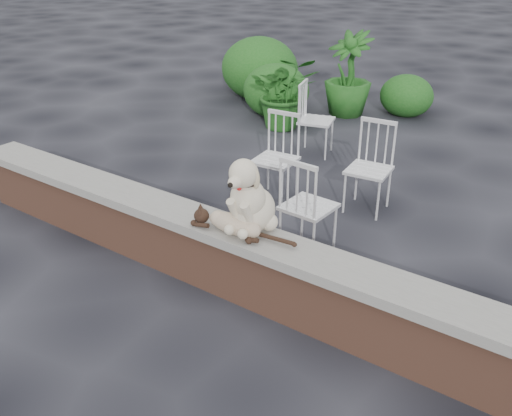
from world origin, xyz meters
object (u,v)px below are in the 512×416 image
Objects in this scene: chair_b at (369,168)px; chair_e at (316,119)px; dog at (253,192)px; cat at (234,223)px; chair_a at (275,159)px; potted_plant_a at (285,92)px; potted_plant_b at (348,74)px; chair_c at (309,205)px.

chair_e is at bearing 132.22° from chair_b.
dog is 1.94m from chair_b.
cat is at bearing -177.33° from chair_e.
chair_a is at bearing -166.82° from chair_b.
potted_plant_a is at bearing 116.51° from dog.
cat is (-0.08, -0.15, -0.23)m from dog.
chair_e is 1.14m from potted_plant_a.
dog is at bearing -71.48° from potted_plant_b.
chair_e is 1.00× the size of chair_c.
cat is at bearing -72.09° from chair_a.
potted_plant_a is (-2.18, 1.80, 0.07)m from chair_b.
chair_e is 1.49m from chair_a.
chair_e is 1.00× the size of chair_b.
chair_e is 2.51m from chair_c.
dog reaches higher than potted_plant_a.
chair_c reaches higher than cat.
chair_c is 1.09m from chair_b.
chair_a reaches higher than cat.
chair_e is at bearing -58.70° from chair_c.
chair_a is at bearing -38.25° from chair_c.
chair_a is 2.47m from potted_plant_a.
potted_plant_b reaches higher than chair_e.
dog is 0.67× the size of chair_c.
chair_a and chair_b have the same top height.
chair_a is 0.99m from chair_b.
potted_plant_b is (-1.65, 4.01, 0.18)m from chair_c.
dog is at bearing 59.23° from cat.
chair_e is (-1.07, 3.17, -0.20)m from cat.
dog is at bearing -60.80° from potted_plant_a.
chair_b is at bearing 13.53° from chair_a.
potted_plant_b reaches higher than potted_plant_a.
chair_e is at bearing 108.18° from dog.
chair_a is 0.87× the size of potted_plant_a.
dog reaches higher than chair_b.
chair_e is 1.87m from potted_plant_b.
dog is 0.67× the size of chair_a.
chair_a is at bearing 110.85° from cat.
chair_c is 1.15m from chair_a.
chair_c is at bearing -67.69° from potted_plant_b.
dog reaches higher than chair_c.
potted_plant_a reaches higher than chair_e.
dog is 5.09m from potted_plant_b.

